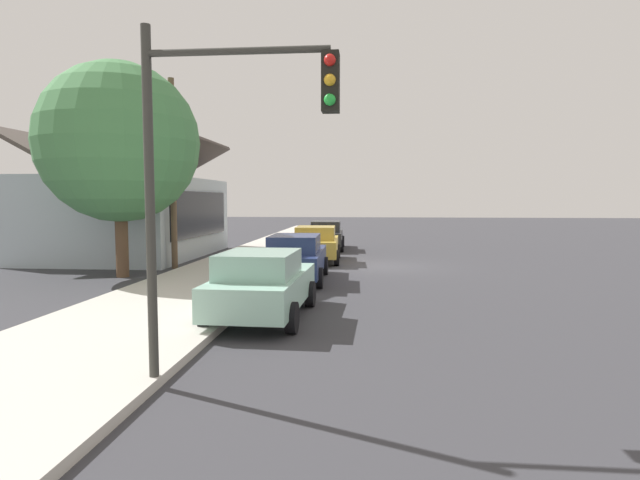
{
  "coord_description": "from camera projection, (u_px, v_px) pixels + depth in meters",
  "views": [
    {
      "loc": [
        -21.4,
        0.47,
        2.75
      ],
      "look_at": [
        0.37,
        2.51,
        1.05
      ],
      "focal_mm": 29.04,
      "sensor_mm": 36.0,
      "label": 1
    }
  ],
  "objects": [
    {
      "name": "storefront_building",
      "position": [
        131.0,
        215.0,
        25.1
      ],
      "size": [
        10.19,
        7.27,
        5.75
      ],
      "color": "#ADBCC6",
      "rests_on": "ground"
    },
    {
      "name": "fire_hydrant_red",
      "position": [
        245.0,
        274.0,
        15.68
      ],
      "size": [
        0.22,
        0.22,
        0.71
      ],
      "color": "red",
      "rests_on": "sidewalk_curb"
    },
    {
      "name": "utility_pole_wooden",
      "position": [
        173.0,
        170.0,
        20.45
      ],
      "size": [
        1.8,
        0.24,
        7.5
      ],
      "color": "brown",
      "rests_on": "ground"
    },
    {
      "name": "car_navy",
      "position": [
        296.0,
        257.0,
        17.43
      ],
      "size": [
        4.82,
        2.07,
        1.59
      ],
      "rotation": [
        0.0,
        0.0,
        0.03
      ],
      "color": "navy",
      "rests_on": "ground"
    },
    {
      "name": "traffic_light_main",
      "position": [
        221.0,
        147.0,
        7.25
      ],
      "size": [
        0.37,
        2.79,
        5.2
      ],
      "color": "#383833",
      "rests_on": "ground"
    },
    {
      "name": "car_seafoam",
      "position": [
        263.0,
        284.0,
        11.94
      ],
      "size": [
        4.43,
        2.12,
        1.59
      ],
      "rotation": [
        0.0,
        0.0,
        -0.03
      ],
      "color": "#9ED1BC",
      "rests_on": "ground"
    },
    {
      "name": "car_mustard",
      "position": [
        316.0,
        244.0,
        22.86
      ],
      "size": [
        4.42,
        2.22,
        1.59
      ],
      "rotation": [
        0.0,
        0.0,
        0.04
      ],
      "color": "gold",
      "rests_on": "ground"
    },
    {
      "name": "shade_tree",
      "position": [
        119.0,
        143.0,
        18.08
      ],
      "size": [
        5.56,
        5.56,
        7.52
      ],
      "color": "brown",
      "rests_on": "ground"
    },
    {
      "name": "sidewalk_curb",
      "position": [
        247.0,
        263.0,
        21.93
      ],
      "size": [
        60.0,
        4.2,
        0.16
      ],
      "primitive_type": "cube",
      "color": "beige",
      "rests_on": "ground"
    },
    {
      "name": "ground_plane",
      "position": [
        379.0,
        266.0,
        21.41
      ],
      "size": [
        120.0,
        120.0,
        0.0
      ],
      "primitive_type": "plane",
      "color": "#38383D"
    },
    {
      "name": "car_charcoal",
      "position": [
        326.0,
        235.0,
        28.56
      ],
      "size": [
        4.81,
        2.06,
        1.59
      ],
      "rotation": [
        0.0,
        0.0,
        0.03
      ],
      "color": "#2D3035",
      "rests_on": "ground"
    }
  ]
}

